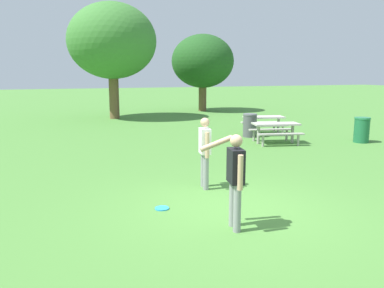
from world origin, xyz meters
The scene contains 10 objects.
ground_plane centered at (0.00, 0.00, 0.00)m, with size 120.00×120.00×0.00m, color #4C8438.
person_thrower centered at (-0.37, -0.77, 0.96)m, with size 0.66×0.70×1.64m.
person_catcher centered at (0.05, 1.64, 0.94)m, with size 0.28×0.60×1.64m.
frisbee centered at (-1.26, 0.61, 0.01)m, with size 0.28×0.28×0.03m, color #2D9EDB.
picnic_table_near centered at (4.70, 6.10, 0.56)m, with size 1.97×1.75×0.77m.
picnic_table_far centered at (5.43, 8.24, 0.56)m, with size 1.98×1.78×0.77m.
trash_can_beside_table centered at (7.89, 5.16, 0.48)m, with size 0.59×0.59×0.96m.
trash_can_further_along centered at (4.51, 7.77, 0.48)m, with size 0.59×0.59×0.96m.
tree_far_right centered at (0.28, 16.24, 4.34)m, with size 4.95×4.95×6.47m.
tree_slender_mid centered at (6.68, 18.66, 3.35)m, with size 4.21×4.21×5.16m.
Camera 1 is at (-3.21, -6.50, 2.65)m, focal length 36.66 mm.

